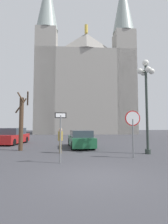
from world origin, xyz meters
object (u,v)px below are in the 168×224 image
object	(u,v)px
stop_sign	(133,124)
parked_car_far_red	(12,136)
street_lamp	(146,87)
cathedral	(85,84)
bare_tree	(21,122)
pedestrian_walking	(60,138)
one_way_arrow_sign	(60,131)
parked_car_near_green	(81,139)

from	to	relation	value
stop_sign	parked_car_far_red	bearing A→B (deg)	140.28
street_lamp	parked_car_far_red	world-z (taller)	street_lamp
cathedral	bare_tree	xyz separation A→B (m)	(-6.07, -26.72, -9.10)
cathedral	pedestrian_walking	bearing A→B (deg)	-96.25
street_lamp	bare_tree	size ratio (longest dim) A/B	1.44
parked_car_far_red	pedestrian_walking	xyz separation A→B (m)	(5.25, -5.92, 0.27)
one_way_arrow_sign	street_lamp	size ratio (longest dim) A/B	0.40
pedestrian_walking	cathedral	bearing A→B (deg)	83.75
parked_car_near_green	parked_car_far_red	world-z (taller)	parked_car_far_red
bare_tree	parked_car_near_green	xyz separation A→B (m)	(4.45, 1.65, -1.45)
parked_car_far_red	parked_car_near_green	bearing A→B (deg)	-23.81
bare_tree	pedestrian_walking	world-z (taller)	bare_tree
cathedral	parked_car_near_green	size ratio (longest dim) A/B	7.80
cathedral	street_lamp	bearing A→B (deg)	-84.74
pedestrian_walking	parked_car_far_red	bearing A→B (deg)	131.55
one_way_arrow_sign	parked_car_far_red	bearing A→B (deg)	121.32
cathedral	parked_car_far_red	distance (m)	25.85
stop_sign	cathedral	bearing A→B (deg)	92.32
street_lamp	parked_car_near_green	xyz separation A→B (m)	(-4.26, 3.55, -3.69)
one_way_arrow_sign	pedestrian_walking	bearing A→B (deg)	95.05
bare_tree	parked_car_near_green	distance (m)	4.96
one_way_arrow_sign	parked_car_near_green	size ratio (longest dim) A/B	0.54
bare_tree	pedestrian_walking	distance (m)	3.46
bare_tree	parked_car_far_red	distance (m)	5.31
cathedral	stop_sign	world-z (taller)	cathedral
street_lamp	cathedral	bearing A→B (deg)	95.26
cathedral	parked_car_near_green	distance (m)	27.25
street_lamp	parked_car_near_green	distance (m)	6.66
cathedral	pedestrian_walking	world-z (taller)	cathedral
pedestrian_walking	bare_tree	bearing A→B (deg)	156.36
stop_sign	parked_car_near_green	world-z (taller)	stop_sign
cathedral	bare_tree	distance (m)	28.87
bare_tree	cathedral	bearing A→B (deg)	77.20
street_lamp	bare_tree	world-z (taller)	street_lamp
street_lamp	bare_tree	distance (m)	9.19
bare_tree	pedestrian_walking	xyz separation A→B (m)	(3.00, -1.31, -1.12)
one_way_arrow_sign	street_lamp	distance (m)	6.63
cathedral	one_way_arrow_sign	size ratio (longest dim) A/B	14.53
parked_car_far_red	pedestrian_walking	world-z (taller)	pedestrian_walking
one_way_arrow_sign	pedestrian_walking	size ratio (longest dim) A/B	1.49
parked_car_near_green	street_lamp	bearing A→B (deg)	-39.84
stop_sign	pedestrian_walking	xyz separation A→B (m)	(-4.29, 2.00, -0.91)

